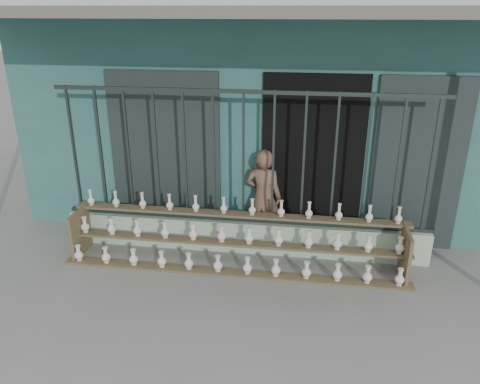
# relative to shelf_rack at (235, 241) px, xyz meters

# --- Properties ---
(ground) EXTENTS (60.00, 60.00, 0.00)m
(ground) POSITION_rel_shelf_rack_xyz_m (0.05, -0.89, -0.36)
(ground) COLOR slate
(workshop_building) EXTENTS (7.40, 6.60, 3.21)m
(workshop_building) POSITION_rel_shelf_rack_xyz_m (0.05, 3.34, 1.26)
(workshop_building) COLOR #2D615D
(workshop_building) RESTS_ON ground
(parapet_wall) EXTENTS (5.00, 0.20, 0.45)m
(parapet_wall) POSITION_rel_shelf_rack_xyz_m (0.05, 0.41, -0.14)
(parapet_wall) COLOR #A9C6AA
(parapet_wall) RESTS_ON ground
(security_fence) EXTENTS (5.00, 0.04, 1.80)m
(security_fence) POSITION_rel_shelf_rack_xyz_m (0.05, 0.41, 0.99)
(security_fence) COLOR #283330
(security_fence) RESTS_ON parapet_wall
(shelf_rack) EXTENTS (4.50, 0.68, 0.85)m
(shelf_rack) POSITION_rel_shelf_rack_xyz_m (0.00, 0.00, 0.00)
(shelf_rack) COLOR brown
(shelf_rack) RESTS_ON ground
(elderly_woman) EXTENTS (0.55, 0.40, 1.40)m
(elderly_woman) POSITION_rel_shelf_rack_xyz_m (0.29, 0.72, 0.34)
(elderly_woman) COLOR brown
(elderly_woman) RESTS_ON ground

